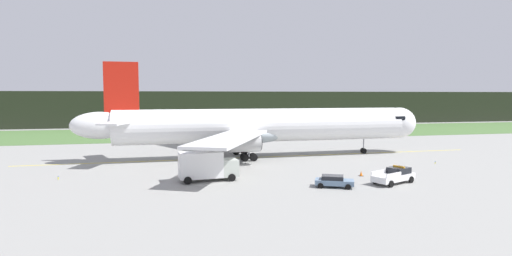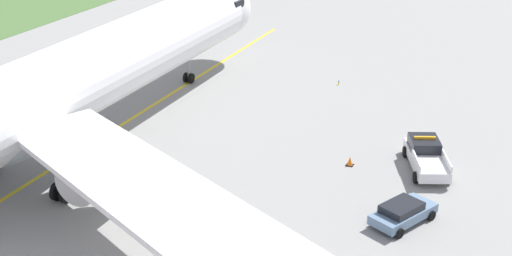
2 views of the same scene
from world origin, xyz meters
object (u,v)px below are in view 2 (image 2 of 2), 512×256
Objects in this scene: staff_car at (403,212)px; airliner at (45,97)px; ops_pickup_truck at (426,156)px; apron_cone at (350,161)px.

airliner is at bearing 97.10° from staff_car.
airliner reaches higher than ops_pickup_truck.
apron_cone is at bearing 110.82° from ops_pickup_truck.
staff_car is at bearing -139.24° from apron_cone.
airliner is at bearing 114.90° from ops_pickup_truck.
staff_car is (2.86, -22.98, -4.38)m from airliner.
staff_car reaches higher than apron_cone.
staff_car is 7.74m from apron_cone.
ops_pickup_truck is at bearing -69.18° from apron_cone.
airliner reaches higher than apron_cone.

